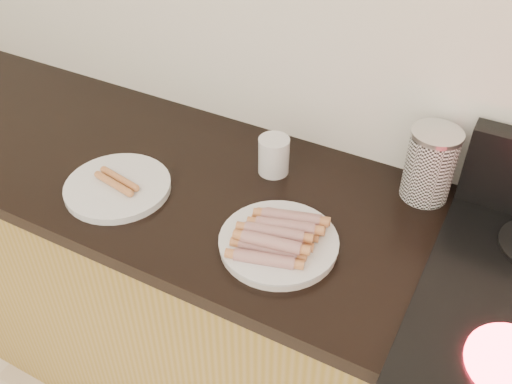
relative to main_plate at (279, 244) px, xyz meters
The scene contains 9 objects.
wall_back 0.58m from the main_plate, 102.47° to the left, with size 4.00×0.04×2.60m, color silver.
cabinet_base 0.93m from the main_plate, behind, with size 2.20×0.59×0.86m, color olive.
counter_slab 0.80m from the main_plate, behind, with size 2.20×0.62×0.04m, color black.
main_plate is the anchor object (origin of this frame).
side_plate 0.45m from the main_plate, behind, with size 0.27×0.27×0.02m, color white.
hotdog_pile 0.03m from the main_plate, ahead, with size 0.13×0.21×0.05m.
plain_sausages 0.45m from the main_plate, behind, with size 0.12×0.06×0.02m.
canister 0.42m from the main_plate, 54.85° to the left, with size 0.12×0.12×0.19m.
mug 0.28m from the main_plate, 119.26° to the left, with size 0.08×0.08×0.10m, color white.
Camera 1 is at (0.48, 0.76, 1.81)m, focal length 40.00 mm.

